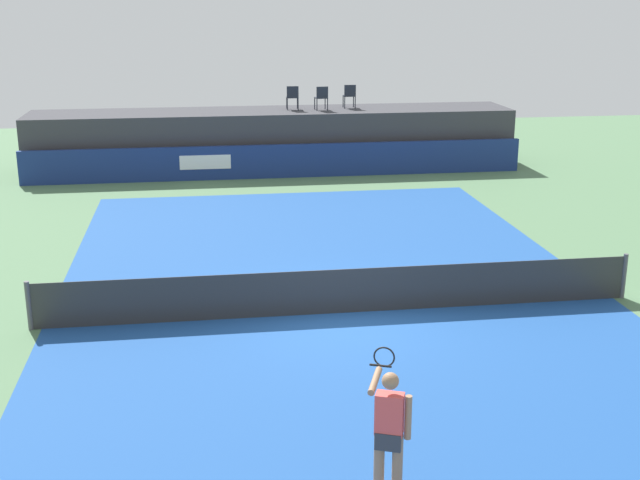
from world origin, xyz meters
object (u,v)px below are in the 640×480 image
spectator_chair_left (322,97)px  net_post_far (624,276)px  tennis_player (389,429)px  tennis_ball (225,280)px  spectator_chair_center (349,95)px  spectator_chair_far_left (292,96)px  net_post_near (29,306)px

spectator_chair_left → net_post_far: size_ratio=0.89×
spectator_chair_left → tennis_player: (-2.30, -21.55, -1.73)m
tennis_player → tennis_ball: tennis_player is taller
tennis_player → net_post_far: bearing=44.3°
spectator_chair_left → spectator_chair_center: size_ratio=1.00×
spectator_chair_far_left → spectator_chair_left: bearing=-15.7°
net_post_near → tennis_ball: (3.88, 2.30, -0.46)m
net_post_near → tennis_player: size_ratio=0.56×
net_post_far → tennis_ball: net_post_far is taller
tennis_ball → spectator_chair_center: bearing=68.2°
spectator_chair_center → net_post_near: 18.12m
spectator_chair_left → tennis_ball: bearing=-108.0°
spectator_chair_center → net_post_far: bearing=-78.2°
net_post_near → spectator_chair_left: bearing=61.9°
tennis_player → tennis_ball: (-1.82, 8.84, -0.92)m
spectator_chair_left → net_post_near: spectator_chair_left is taller
spectator_chair_far_left → spectator_chair_left: 1.10m
spectator_chair_far_left → tennis_ball: 13.63m
spectator_chair_left → tennis_ball: 13.63m
spectator_chair_far_left → net_post_far: 16.41m
spectator_chair_center → tennis_ball: size_ratio=13.06×
spectator_chair_center → tennis_player: size_ratio=0.50×
spectator_chair_left → net_post_far: 15.80m
net_post_near → tennis_ball: bearing=30.7°
spectator_chair_center → net_post_near: (-9.15, -15.49, -2.19)m
spectator_chair_center → tennis_player: spectator_chair_center is taller
spectator_chair_far_left → net_post_far: spectator_chair_far_left is taller
net_post_far → net_post_near: bearing=180.0°
spectator_chair_left → spectator_chair_center: (1.15, 0.47, 0.00)m
net_post_far → tennis_player: (-6.70, -6.54, 0.46)m
spectator_chair_far_left → net_post_far: (5.45, -15.32, -2.19)m
spectator_chair_left → spectator_chair_far_left: bearing=164.3°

